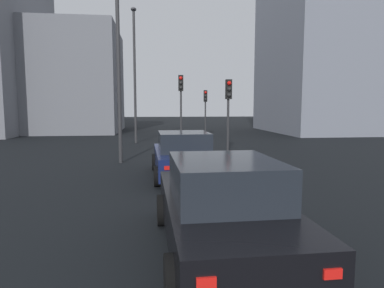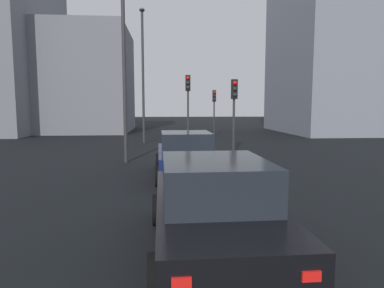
{
  "view_description": "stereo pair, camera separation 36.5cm",
  "coord_description": "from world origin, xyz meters",
  "views": [
    {
      "loc": [
        -1.22,
        1.09,
        2.44
      ],
      "look_at": [
        8.02,
        0.0,
        1.41
      ],
      "focal_mm": 31.69,
      "sensor_mm": 36.0,
      "label": 1
    },
    {
      "loc": [
        -1.26,
        0.73,
        2.44
      ],
      "look_at": [
        8.02,
        0.0,
        1.41
      ],
      "focal_mm": 31.69,
      "sensor_mm": 36.0,
      "label": 2
    }
  ],
  "objects": [
    {
      "name": "building_facade_center",
      "position": [
        33.22,
        10.0,
        4.93
      ],
      "size": [
        10.51,
        11.48,
        9.86
      ],
      "primitive_type": "cube",
      "color": "slate",
      "rests_on": "ground_plane"
    },
    {
      "name": "traffic_light_far_left",
      "position": [
        18.37,
        -0.57,
        3.04
      ],
      "size": [
        0.33,
        0.3,
        4.23
      ],
      "rotation": [
        0.0,
        0.0,
        3.01
      ],
      "color": "#2D2D30",
      "rests_on": "ground_plane"
    },
    {
      "name": "street_lamp_kerbside",
      "position": [
        13.62,
        2.47,
        4.39
      ],
      "size": [
        0.56,
        0.36,
        7.47
      ],
      "color": "#2D2D30",
      "rests_on": "ground_plane"
    },
    {
      "name": "building_facade_right",
      "position": [
        32.66,
        16.0,
        7.39
      ],
      "size": [
        14.82,
        8.14,
        14.78
      ],
      "primitive_type": "cube",
      "color": "slate",
      "rests_on": "ground_plane"
    },
    {
      "name": "car_navy_lead",
      "position": [
        10.34,
        0.04,
        0.76
      ],
      "size": [
        4.42,
        2.16,
        1.58
      ],
      "rotation": [
        0.0,
        0.0,
        0.02
      ],
      "color": "#141E4C",
      "rests_on": "ground_plane"
    },
    {
      "name": "traffic_light_near_left",
      "position": [
        14.33,
        -2.46,
        2.66
      ],
      "size": [
        0.32,
        0.28,
        3.69
      ],
      "rotation": [
        0.0,
        0.0,
        3.13
      ],
      "color": "#2D2D30",
      "rests_on": "ground_plane"
    },
    {
      "name": "car_black_second",
      "position": [
        4.12,
        -0.04,
        0.77
      ],
      "size": [
        4.64,
        2.1,
        1.62
      ],
      "rotation": [
        0.0,
        0.0,
        0.02
      ],
      "color": "black",
      "rests_on": "ground_plane"
    },
    {
      "name": "traffic_light_near_right",
      "position": [
        25.34,
        -3.11,
        2.68
      ],
      "size": [
        0.32,
        0.3,
        3.72
      ],
      "rotation": [
        0.0,
        0.0,
        3.06
      ],
      "color": "#2D2D30",
      "rests_on": "ground_plane"
    },
    {
      "name": "street_lamp_far",
      "position": [
        21.61,
        2.18,
        5.06
      ],
      "size": [
        0.56,
        0.36,
        8.77
      ],
      "color": "#2D2D30",
      "rests_on": "ground_plane"
    },
    {
      "name": "building_facade_left",
      "position": [
        30.15,
        -14.0,
        8.6
      ],
      "size": [
        12.52,
        7.21,
        17.21
      ],
      "primitive_type": "cube",
      "color": "gray",
      "rests_on": "ground_plane"
    }
  ]
}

